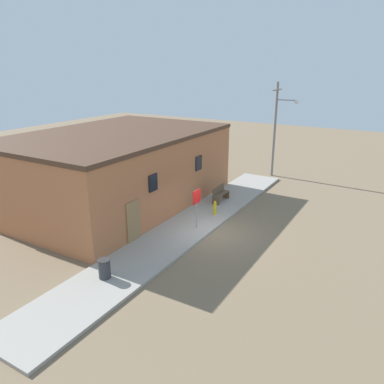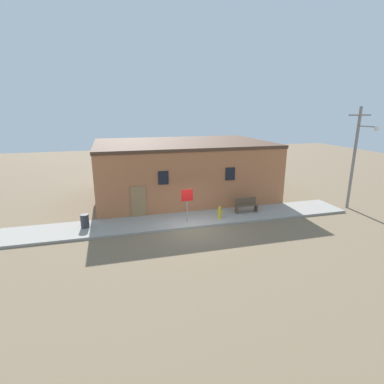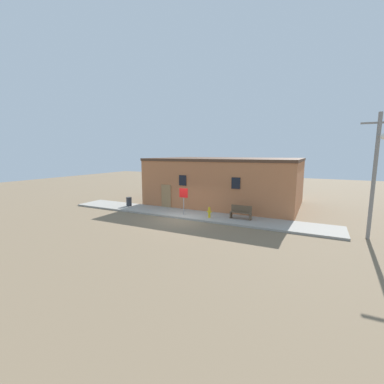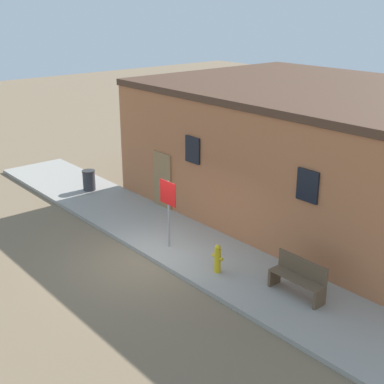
# 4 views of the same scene
# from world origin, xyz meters

# --- Properties ---
(ground_plane) EXTENTS (80.00, 80.00, 0.00)m
(ground_plane) POSITION_xyz_m (0.00, 0.00, 0.00)
(ground_plane) COLOR #7A664C
(sidewalk) EXTENTS (22.56, 2.84, 0.14)m
(sidewalk) POSITION_xyz_m (0.00, 1.42, 0.07)
(sidewalk) COLOR #9E998E
(sidewalk) RESTS_ON ground
(brick_building) EXTENTS (13.82, 9.25, 4.56)m
(brick_building) POSITION_xyz_m (1.13, 7.41, 2.28)
(brick_building) COLOR #B26B42
(brick_building) RESTS_ON ground
(fire_hydrant) EXTENTS (0.39, 0.19, 0.84)m
(fire_hydrant) POSITION_xyz_m (2.08, 0.89, 0.56)
(fire_hydrant) COLOR gold
(fire_hydrant) RESTS_ON sidewalk
(stop_sign) EXTENTS (0.74, 0.06, 2.15)m
(stop_sign) POSITION_xyz_m (-0.13, 0.87, 1.65)
(stop_sign) COLOR gray
(stop_sign) RESTS_ON sidewalk
(bench) EXTENTS (1.57, 0.44, 1.00)m
(bench) POSITION_xyz_m (4.33, 1.66, 0.63)
(bench) COLOR brown
(bench) RESTS_ON sidewalk
(trash_bin) EXTENTS (0.52, 0.52, 0.82)m
(trash_bin) POSITION_xyz_m (-6.36, 1.64, 0.55)
(trash_bin) COLOR #333338
(trash_bin) RESTS_ON sidewalk
(utility_pole) EXTENTS (1.80, 1.79, 7.29)m
(utility_pole) POSITION_xyz_m (12.23, 0.79, 4.03)
(utility_pole) COLOR gray
(utility_pole) RESTS_ON ground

